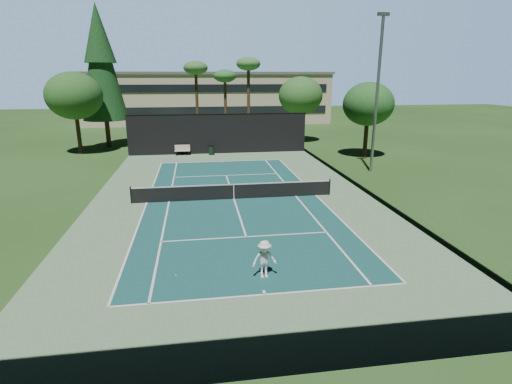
# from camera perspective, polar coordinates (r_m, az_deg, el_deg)

# --- Properties ---
(ground) EXTENTS (160.00, 160.00, 0.00)m
(ground) POSITION_cam_1_polar(r_m,az_deg,el_deg) (25.82, -3.18, -1.02)
(ground) COLOR #254A1C
(ground) RESTS_ON ground
(apron_slab) EXTENTS (18.00, 32.00, 0.01)m
(apron_slab) POSITION_cam_1_polar(r_m,az_deg,el_deg) (25.82, -3.18, -1.01)
(apron_slab) COLOR #668960
(apron_slab) RESTS_ON ground
(court_surface) EXTENTS (10.97, 23.77, 0.01)m
(court_surface) POSITION_cam_1_polar(r_m,az_deg,el_deg) (25.82, -3.18, -0.99)
(court_surface) COLOR #184F4C
(court_surface) RESTS_ON ground
(court_lines) EXTENTS (11.07, 23.87, 0.01)m
(court_lines) POSITION_cam_1_polar(r_m,az_deg,el_deg) (25.81, -3.18, -0.98)
(court_lines) COLOR white
(court_lines) RESTS_ON ground
(tennis_net) EXTENTS (12.90, 0.10, 1.10)m
(tennis_net) POSITION_cam_1_polar(r_m,az_deg,el_deg) (25.66, -3.20, 0.17)
(tennis_net) COLOR black
(tennis_net) RESTS_ON ground
(fence) EXTENTS (18.04, 32.05, 4.03)m
(fence) POSITION_cam_1_polar(r_m,az_deg,el_deg) (25.36, -3.27, 3.36)
(fence) COLOR black
(fence) RESTS_ON ground
(player) EXTENTS (1.05, 0.67, 1.54)m
(player) POSITION_cam_1_polar(r_m,az_deg,el_deg) (15.81, 1.22, -9.56)
(player) COLOR white
(player) RESTS_ON ground
(tennis_ball_a) EXTENTS (0.07, 0.07, 0.07)m
(tennis_ball_a) POSITION_cam_1_polar(r_m,az_deg,el_deg) (16.51, -11.39, -11.58)
(tennis_ball_a) COLOR #E5F036
(tennis_ball_a) RESTS_ON ground
(tennis_ball_b) EXTENTS (0.06, 0.06, 0.06)m
(tennis_ball_b) POSITION_cam_1_polar(r_m,az_deg,el_deg) (28.35, -9.00, 0.44)
(tennis_ball_b) COLOR #C0E032
(tennis_ball_b) RESTS_ON ground
(tennis_ball_c) EXTENTS (0.07, 0.07, 0.07)m
(tennis_ball_c) POSITION_cam_1_polar(r_m,az_deg,el_deg) (27.87, -5.35, 0.31)
(tennis_ball_c) COLOR #C6CF2F
(tennis_ball_c) RESTS_ON ground
(tennis_ball_d) EXTENTS (0.07, 0.07, 0.07)m
(tennis_ball_d) POSITION_cam_1_polar(r_m,az_deg,el_deg) (29.54, -16.13, 0.64)
(tennis_ball_d) COLOR #CAE233
(tennis_ball_d) RESTS_ON ground
(park_bench) EXTENTS (1.50, 0.45, 1.02)m
(park_bench) POSITION_cam_1_polar(r_m,az_deg,el_deg) (40.85, -10.46, 5.96)
(park_bench) COLOR beige
(park_bench) RESTS_ON ground
(trash_bin) EXTENTS (0.56, 0.56, 0.95)m
(trash_bin) POSITION_cam_1_polar(r_m,az_deg,el_deg) (40.55, -6.41, 5.95)
(trash_bin) COLOR black
(trash_bin) RESTS_ON ground
(pine_tree) EXTENTS (4.80, 4.80, 15.00)m
(pine_tree) POSITION_cam_1_polar(r_m,az_deg,el_deg) (47.61, -21.38, 17.48)
(pine_tree) COLOR #4C3220
(pine_tree) RESTS_ON ground
(palm_a) EXTENTS (2.80, 2.80, 9.32)m
(palm_a) POSITION_cam_1_polar(r_m,az_deg,el_deg) (48.56, -8.61, 16.71)
(palm_a) COLOR #402E1B
(palm_a) RESTS_ON ground
(palm_b) EXTENTS (2.80, 2.80, 8.42)m
(palm_b) POSITION_cam_1_polar(r_m,az_deg,el_deg) (50.70, -4.46, 15.87)
(palm_b) COLOR #47321E
(palm_b) RESTS_ON ground
(palm_c) EXTENTS (2.80, 2.80, 9.77)m
(palm_c) POSITION_cam_1_polar(r_m,az_deg,el_deg) (47.97, -1.10, 17.38)
(palm_c) COLOR #49321F
(palm_c) RESTS_ON ground
(decid_tree_a) EXTENTS (5.12, 5.12, 7.62)m
(decid_tree_a) POSITION_cam_1_polar(r_m,az_deg,el_deg) (48.19, 6.38, 13.50)
(decid_tree_a) COLOR #4D3821
(decid_tree_a) RESTS_ON ground
(decid_tree_b) EXTENTS (4.80, 4.80, 7.14)m
(decid_tree_b) POSITION_cam_1_polar(r_m,az_deg,el_deg) (40.08, 15.74, 11.98)
(decid_tree_b) COLOR #43291C
(decid_tree_b) RESTS_ON ground
(decid_tree_c) EXTENTS (5.44, 5.44, 8.09)m
(decid_tree_c) POSITION_cam_1_polar(r_m,az_deg,el_deg) (44.20, -24.55, 12.38)
(decid_tree_c) COLOR #452B1D
(decid_tree_c) RESTS_ON ground
(campus_building) EXTENTS (40.50, 12.50, 8.30)m
(campus_building) POSITION_cam_1_polar(r_m,az_deg,el_deg) (70.66, -6.88, 13.34)
(campus_building) COLOR beige
(campus_building) RESTS_ON ground
(light_pole) EXTENTS (0.90, 0.25, 12.22)m
(light_pole) POSITION_cam_1_polar(r_m,az_deg,el_deg) (33.73, 16.93, 13.54)
(light_pole) COLOR #969A9F
(light_pole) RESTS_ON ground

